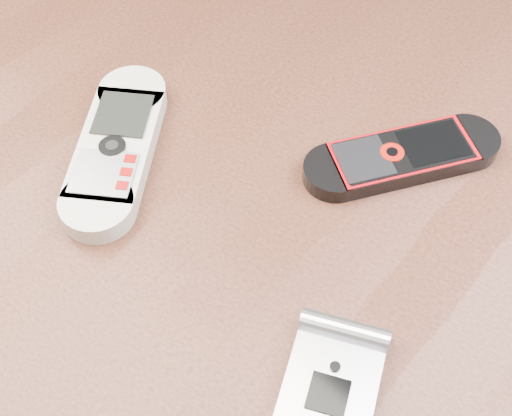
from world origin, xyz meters
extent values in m
cube|color=black|center=(0.00, 0.00, 0.73)|extent=(1.20, 0.80, 0.03)
cube|color=black|center=(-0.54, 0.34, 0.36)|extent=(0.06, 0.06, 0.71)
cube|color=silver|center=(-0.12, -0.02, 0.76)|extent=(0.14, 0.18, 0.02)
cube|color=black|center=(0.06, 0.11, 0.76)|extent=(0.14, 0.16, 0.02)
cube|color=silver|center=(0.13, -0.09, 0.76)|extent=(0.10, 0.13, 0.02)
camera|label=1|loc=(0.20, -0.25, 1.19)|focal=50.00mm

